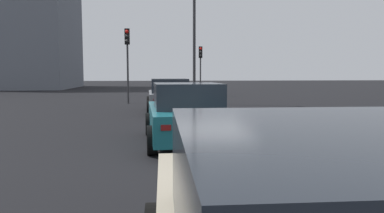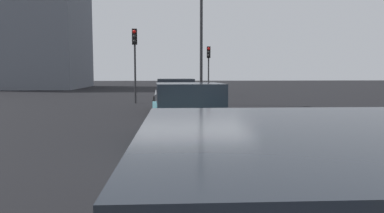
{
  "view_description": "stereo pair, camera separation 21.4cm",
  "coord_description": "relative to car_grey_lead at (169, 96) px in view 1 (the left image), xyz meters",
  "views": [
    {
      "loc": [
        -7.48,
        0.76,
        1.75
      ],
      "look_at": [
        -0.32,
        -0.05,
        1.09
      ],
      "focal_mm": 33.77,
      "sensor_mm": 36.0,
      "label": 1
    },
    {
      "loc": [
        -7.5,
        0.54,
        1.75
      ],
      "look_at": [
        -0.32,
        -0.05,
        1.09
      ],
      "focal_mm": 33.77,
      "sensor_mm": 36.0,
      "label": 2
    }
  ],
  "objects": [
    {
      "name": "ground_plane",
      "position": [
        -8.93,
        0.03,
        -0.83
      ],
      "size": [
        160.0,
        160.0,
        0.2
      ],
      "primitive_type": "cube",
      "color": "black"
    },
    {
      "name": "car_grey_lead",
      "position": [
        0.0,
        0.0,
        0.0
      ],
      "size": [
        4.31,
        2.07,
        1.52
      ],
      "rotation": [
        0.0,
        0.0,
        0.01
      ],
      "color": "slate",
      "rests_on": "ground_plane"
    },
    {
      "name": "car_teal_second",
      "position": [
        -7.48,
        -0.07,
        -0.0
      ],
      "size": [
        4.09,
        2.09,
        1.51
      ],
      "rotation": [
        0.0,
        0.0,
        0.03
      ],
      "color": "#19606B",
      "rests_on": "ground_plane"
    },
    {
      "name": "traffic_light_near_left",
      "position": [
        12.12,
        -3.09,
        2.06
      ],
      "size": [
        0.32,
        0.29,
        3.87
      ],
      "rotation": [
        0.0,
        0.0,
        3.09
      ],
      "color": "#2D2D30",
      "rests_on": "ground_plane"
    },
    {
      "name": "traffic_light_near_right",
      "position": [
        4.82,
        2.16,
        2.36
      ],
      "size": [
        0.32,
        0.29,
        4.31
      ],
      "rotation": [
        0.0,
        0.0,
        3.1
      ],
      "color": "#2D2D30",
      "rests_on": "ground_plane"
    },
    {
      "name": "street_lamp_kerbside",
      "position": [
        4.03,
        -1.63,
        3.7
      ],
      "size": [
        0.56,
        0.36,
        7.56
      ],
      "color": "#2D2D30",
      "rests_on": "ground_plane"
    },
    {
      "name": "building_facade_left",
      "position": [
        28.81,
        16.03,
        7.84
      ],
      "size": [
        13.15,
        11.65,
        17.15
      ],
      "primitive_type": "cube",
      "color": "slate",
      "rests_on": "ground_plane"
    }
  ]
}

